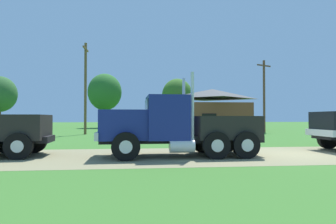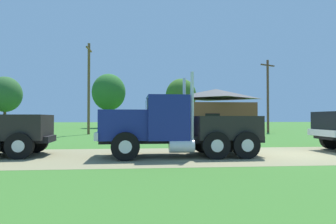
{
  "view_description": "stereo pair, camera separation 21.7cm",
  "coord_description": "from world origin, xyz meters",
  "px_view_note": "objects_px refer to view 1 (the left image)",
  "views": [
    {
      "loc": [
        -7.01,
        -12.64,
        1.67
      ],
      "look_at": [
        -5.69,
        -0.32,
        1.92
      ],
      "focal_mm": 30.92,
      "sensor_mm": 36.0,
      "label": 1
    },
    {
      "loc": [
        -6.79,
        -12.66,
        1.67
      ],
      "look_at": [
        -5.69,
        -0.32,
        1.92
      ],
      "focal_mm": 30.92,
      "sensor_mm": 36.0,
      "label": 2
    }
  ],
  "objects_px": {
    "truck_foreground_white": "(177,127)",
    "shed_building": "(213,110)",
    "utility_pole_far": "(264,94)",
    "utility_pole_near": "(85,86)"
  },
  "relations": [
    {
      "from": "truck_foreground_white",
      "to": "shed_building",
      "type": "relative_size",
      "value": 0.77
    },
    {
      "from": "truck_foreground_white",
      "to": "shed_building",
      "type": "height_order",
      "value": "shed_building"
    },
    {
      "from": "truck_foreground_white",
      "to": "utility_pole_far",
      "type": "distance_m",
      "value": 23.45
    },
    {
      "from": "shed_building",
      "to": "utility_pole_near",
      "type": "relative_size",
      "value": 1.0
    },
    {
      "from": "truck_foreground_white",
      "to": "utility_pole_near",
      "type": "relative_size",
      "value": 0.77
    },
    {
      "from": "truck_foreground_white",
      "to": "utility_pole_far",
      "type": "height_order",
      "value": "utility_pole_far"
    },
    {
      "from": "shed_building",
      "to": "utility_pole_near",
      "type": "xyz_separation_m",
      "value": [
        -15.3,
        -8.19,
        2.2
      ]
    },
    {
      "from": "utility_pole_near",
      "to": "utility_pole_far",
      "type": "xyz_separation_m",
      "value": [
        19.76,
        2.07,
        -0.47
      ]
    },
    {
      "from": "truck_foreground_white",
      "to": "utility_pole_far",
      "type": "relative_size",
      "value": 0.86
    },
    {
      "from": "shed_building",
      "to": "utility_pole_near",
      "type": "distance_m",
      "value": 17.49
    }
  ]
}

